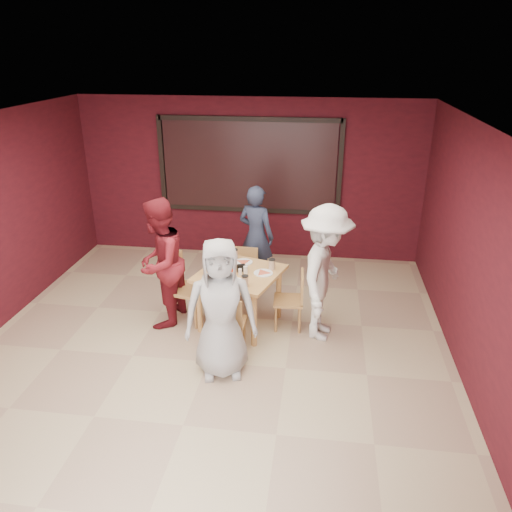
# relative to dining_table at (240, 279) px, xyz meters

# --- Properties ---
(floor) EXTENTS (7.00, 7.00, 0.00)m
(floor) POSITION_rel_dining_table_xyz_m (-0.25, -0.95, -0.70)
(floor) COLOR tan
(floor) RESTS_ON ground
(window_blinds) EXTENTS (3.00, 0.02, 1.50)m
(window_blinds) POSITION_rel_dining_table_xyz_m (-0.25, 2.50, 0.95)
(window_blinds) COLOR black
(dining_table) EXTENTS (1.26, 1.26, 0.95)m
(dining_table) POSITION_rel_dining_table_xyz_m (0.00, 0.00, 0.00)
(dining_table) COLOR tan
(dining_table) RESTS_ON floor
(chair_front) EXTENTS (0.40, 0.40, 0.81)m
(chair_front) POSITION_rel_dining_table_xyz_m (-0.02, -0.73, -0.23)
(chair_front) COLOR #AD8743
(chair_front) RESTS_ON floor
(chair_back) EXTENTS (0.39, 0.39, 0.77)m
(chair_back) POSITION_rel_dining_table_xyz_m (-0.07, 0.83, -0.26)
(chair_back) COLOR #AD8743
(chair_back) RESTS_ON floor
(chair_left) EXTENTS (0.55, 0.55, 0.95)m
(chair_left) POSITION_rel_dining_table_xyz_m (-0.80, 0.04, -0.16)
(chair_left) COLOR #AD8743
(chair_left) RESTS_ON floor
(chair_right) EXTENTS (0.41, 0.41, 0.81)m
(chair_right) POSITION_rel_dining_table_xyz_m (0.73, 0.03, -0.24)
(chair_right) COLOR #AD8743
(chair_right) RESTS_ON floor
(diner_front) EXTENTS (0.93, 0.71, 1.68)m
(diner_front) POSITION_rel_dining_table_xyz_m (-0.03, -1.10, 0.15)
(diner_front) COLOR #ADADAD
(diner_front) RESTS_ON floor
(diner_back) EXTENTS (0.69, 0.58, 1.63)m
(diner_back) POSITION_rel_dining_table_xyz_m (0.04, 1.32, 0.12)
(diner_back) COLOR #2A324B
(diner_back) RESTS_ON floor
(diner_left) EXTENTS (0.77, 0.94, 1.78)m
(diner_left) POSITION_rel_dining_table_xyz_m (-1.07, -0.08, 0.20)
(diner_left) COLOR maroon
(diner_left) RESTS_ON floor
(diner_right) EXTENTS (0.88, 1.27, 1.81)m
(diner_right) POSITION_rel_dining_table_xyz_m (1.13, -0.12, 0.21)
(diner_right) COLOR silver
(diner_right) RESTS_ON floor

